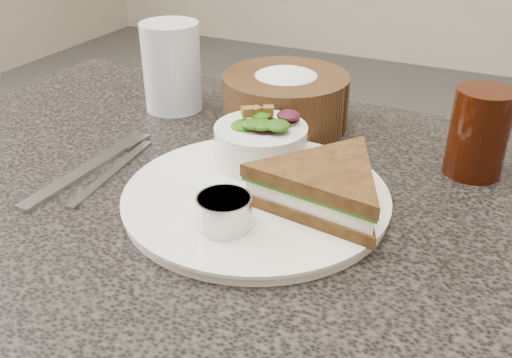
{
  "coord_description": "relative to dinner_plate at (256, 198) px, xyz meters",
  "views": [
    {
      "loc": [
        0.26,
        -0.49,
        1.08
      ],
      "look_at": [
        0.02,
        0.0,
        0.78
      ],
      "focal_mm": 40.0,
      "sensor_mm": 36.0,
      "label": 1
    }
  ],
  "objects": [
    {
      "name": "dinner_plate",
      "position": [
        0.0,
        0.0,
        0.0
      ],
      "size": [
        0.29,
        0.29,
        0.01
      ],
      "primitive_type": "cylinder",
      "color": "silver",
      "rests_on": "dining_table"
    },
    {
      "name": "sandwich",
      "position": [
        0.08,
        0.01,
        0.03
      ],
      "size": [
        0.2,
        0.2,
        0.05
      ],
      "primitive_type": null,
      "rotation": [
        0.0,
        0.0,
        -0.14
      ],
      "color": "#593719",
      "rests_on": "dinner_plate"
    },
    {
      "name": "salad_bowl",
      "position": [
        -0.03,
        0.07,
        0.04
      ],
      "size": [
        0.12,
        0.12,
        0.06
      ],
      "primitive_type": null,
      "rotation": [
        0.0,
        0.0,
        0.12
      ],
      "color": "silver",
      "rests_on": "dinner_plate"
    },
    {
      "name": "dressing_ramekin",
      "position": [
        0.0,
        -0.07,
        0.02
      ],
      "size": [
        0.06,
        0.06,
        0.03
      ],
      "primitive_type": "cylinder",
      "rotation": [
        0.0,
        0.0,
        -0.13
      ],
      "color": "#B3B4B6",
      "rests_on": "dinner_plate"
    },
    {
      "name": "orange_wedge",
      "position": [
        0.02,
        0.07,
        0.02
      ],
      "size": [
        0.08,
        0.08,
        0.03
      ],
      "primitive_type": "cone",
      "rotation": [
        0.0,
        0.0,
        0.71
      ],
      "color": "#FF5C0F",
      "rests_on": "dinner_plate"
    },
    {
      "name": "fork",
      "position": [
        -0.22,
        -0.03,
        -0.0
      ],
      "size": [
        0.02,
        0.2,
        0.01
      ],
      "primitive_type": "cube",
      "rotation": [
        0.0,
        0.0,
        -0.02
      ],
      "color": "#B0B2B5",
      "rests_on": "dining_table"
    },
    {
      "name": "knife",
      "position": [
        -0.19,
        -0.01,
        -0.0
      ],
      "size": [
        0.03,
        0.18,
        0.0
      ],
      "primitive_type": "cube",
      "rotation": [
        0.0,
        0.0,
        0.12
      ],
      "color": "#A0A2A6",
      "rests_on": "dining_table"
    },
    {
      "name": "bread_basket",
      "position": [
        -0.06,
        0.21,
        0.04
      ],
      "size": [
        0.2,
        0.2,
        0.1
      ],
      "primitive_type": null,
      "rotation": [
        0.0,
        0.0,
        0.12
      ],
      "color": "#51361B",
      "rests_on": "dining_table"
    },
    {
      "name": "cola_glass",
      "position": [
        0.21,
        0.18,
        0.05
      ],
      "size": [
        0.09,
        0.09,
        0.12
      ],
      "primitive_type": null,
      "rotation": [
        0.0,
        0.0,
        -0.31
      ],
      "color": "black",
      "rests_on": "dining_table"
    },
    {
      "name": "water_glass",
      "position": [
        -0.24,
        0.2,
        0.06
      ],
      "size": [
        0.1,
        0.1,
        0.13
      ],
      "primitive_type": "cylinder",
      "rotation": [
        0.0,
        0.0,
        -0.23
      ],
      "color": "silver",
      "rests_on": "dining_table"
    }
  ]
}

